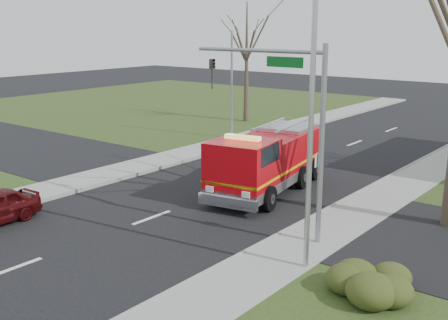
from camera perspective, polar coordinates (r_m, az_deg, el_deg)
The scene contains 9 objects.
ground at distance 22.25m, azimuth -7.36°, elevation -5.84°, with size 120.00×120.00×0.00m, color black.
sidewalk_right at distance 18.58m, azimuth 6.37°, elevation -9.60°, with size 2.40×80.00×0.15m, color gray.
sidewalk_left at distance 26.83m, azimuth -16.71°, elevation -2.75°, with size 2.40×80.00×0.15m, color gray.
hedge_corner at distance 16.37m, azimuth 13.00°, elevation -11.27°, with size 2.80×2.00×0.90m, color #253112.
bare_tree_left at distance 42.77m, azimuth 2.32°, elevation 11.19°, with size 4.50×4.50×9.00m.
traffic_signal_mast at distance 19.07m, azimuth 6.60°, elevation 5.50°, with size 5.29×0.18×6.80m.
streetlight_pole at distance 16.42m, azimuth 8.63°, elevation 3.57°, with size 1.48×0.16×8.40m.
utility_pole_far at distance 36.22m, azimuth 0.79°, elevation 7.48°, with size 0.14×0.14×7.00m, color gray.
fire_engine at distance 25.17m, azimuth 4.26°, elevation -0.25°, with size 3.87×7.75×2.99m.
Camera 1 is at (15.11, -14.58, 7.37)m, focal length 45.00 mm.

